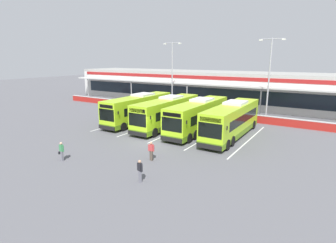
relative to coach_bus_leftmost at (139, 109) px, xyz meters
name	(u,v)px	position (x,y,z in m)	size (l,w,h in m)	color
ground_plane	(151,142)	(6.50, -6.38, -1.79)	(200.00, 200.00, 0.00)	#56565B
terminal_building	(236,89)	(6.50, 20.53, 1.23)	(70.00, 13.00, 6.00)	silver
red_barrier_wall	(208,113)	(6.50, 8.12, -1.23)	(60.00, 0.40, 1.10)	maroon
coach_bus_leftmost	(139,109)	(0.00, 0.00, 0.00)	(2.99, 12.17, 3.78)	#9ED11E
coach_bus_left_centre	(167,113)	(4.58, -0.09, 0.00)	(2.99, 12.17, 3.78)	#9ED11E
coach_bus_centre	(198,116)	(8.76, 0.04, 0.00)	(2.99, 12.17, 3.78)	#9ED11E
coach_bus_right_centre	(232,121)	(12.82, 0.00, 0.00)	(2.99, 12.17, 3.78)	#9ED11E
bay_stripe_far_west	(127,121)	(-1.90, -0.38, -1.78)	(0.14, 13.00, 0.01)	silver
bay_stripe_west	(151,125)	(2.30, -0.38, -1.78)	(0.14, 13.00, 0.01)	silver
bay_stripe_mid_west	(180,129)	(6.50, -0.38, -1.78)	(0.14, 13.00, 0.01)	silver
bay_stripe_centre	(212,134)	(10.70, -0.38, -1.78)	(0.14, 13.00, 0.01)	silver
bay_stripe_mid_east	(249,140)	(14.90, -0.38, -1.78)	(0.14, 13.00, 0.01)	silver
pedestrian_with_handbag	(62,151)	(3.23, -14.52, -0.93)	(0.62, 0.31, 1.62)	slate
pedestrian_in_dark_coat	(140,170)	(11.28, -14.21, -0.91)	(0.54, 0.37, 1.62)	slate
pedestrian_child	(151,150)	(9.55, -10.48, -0.91)	(0.54, 0.29, 1.62)	#4C4238
lamp_post_west	(172,71)	(-1.42, 10.85, 4.50)	(3.24, 0.28, 11.00)	#9E9EA3
lamp_post_centre	(269,75)	(14.26, 9.90, 4.50)	(3.24, 0.28, 11.00)	#9E9EA3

